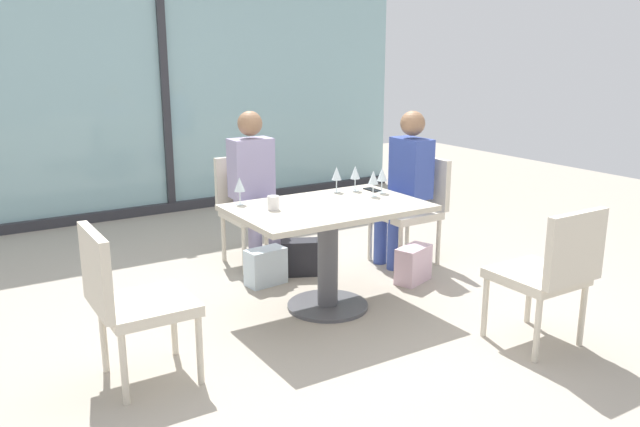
# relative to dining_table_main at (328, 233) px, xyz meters

# --- Properties ---
(ground_plane) EXTENTS (12.00, 12.00, 0.00)m
(ground_plane) POSITION_rel_dining_table_main_xyz_m (0.00, 0.00, -0.54)
(ground_plane) COLOR #A89E8E
(window_wall_backdrop) EXTENTS (5.81, 0.10, 2.70)m
(window_wall_backdrop) POSITION_rel_dining_table_main_xyz_m (0.00, 3.20, 0.67)
(window_wall_backdrop) COLOR #8FB7BC
(window_wall_backdrop) RESTS_ON ground_plane
(dining_table_main) EXTENTS (1.27, 0.82, 0.73)m
(dining_table_main) POSITION_rel_dining_table_main_xyz_m (0.00, 0.00, 0.00)
(dining_table_main) COLOR #BCB29E
(dining_table_main) RESTS_ON ground_plane
(chair_near_window) EXTENTS (0.46, 0.51, 0.87)m
(chair_near_window) POSITION_rel_dining_table_main_xyz_m (0.00, 1.20, -0.04)
(chair_near_window) COLOR beige
(chair_near_window) RESTS_ON ground_plane
(chair_far_right) EXTENTS (0.50, 0.46, 0.87)m
(chair_far_right) POSITION_rel_dining_table_main_xyz_m (1.16, 0.47, -0.04)
(chair_far_right) COLOR beige
(chair_far_right) RESTS_ON ground_plane
(chair_side_end) EXTENTS (0.50, 0.46, 0.87)m
(chair_side_end) POSITION_rel_dining_table_main_xyz_m (-1.44, -0.32, -0.04)
(chair_side_end) COLOR beige
(chair_side_end) RESTS_ON ground_plane
(chair_front_right) EXTENTS (0.46, 0.50, 0.87)m
(chair_front_right) POSITION_rel_dining_table_main_xyz_m (0.78, -1.20, -0.04)
(chair_front_right) COLOR beige
(chair_front_right) RESTS_ON ground_plane
(person_near_window) EXTENTS (0.34, 0.39, 1.26)m
(person_near_window) POSITION_rel_dining_table_main_xyz_m (-0.00, 1.09, 0.16)
(person_near_window) COLOR #9E93B7
(person_near_window) RESTS_ON ground_plane
(person_far_right) EXTENTS (0.39, 0.34, 1.26)m
(person_far_right) POSITION_rel_dining_table_main_xyz_m (1.05, 0.47, 0.16)
(person_far_right) COLOR #384C9E
(person_far_right) RESTS_ON ground_plane
(wine_glass_0) EXTENTS (0.07, 0.07, 0.18)m
(wine_glass_0) POSITION_rel_dining_table_main_xyz_m (-0.49, 0.33, 0.32)
(wine_glass_0) COLOR silver
(wine_glass_0) RESTS_ON dining_table_main
(wine_glass_1) EXTENTS (0.07, 0.07, 0.18)m
(wine_glass_1) POSITION_rel_dining_table_main_xyz_m (0.41, 0.05, 0.32)
(wine_glass_1) COLOR silver
(wine_glass_1) RESTS_ON dining_table_main
(wine_glass_2) EXTENTS (0.07, 0.07, 0.18)m
(wine_glass_2) POSITION_rel_dining_table_main_xyz_m (0.27, 0.31, 0.32)
(wine_glass_2) COLOR silver
(wine_glass_2) RESTS_ON dining_table_main
(wine_glass_3) EXTENTS (0.07, 0.07, 0.18)m
(wine_glass_3) POSITION_rel_dining_table_main_xyz_m (0.53, 0.10, 0.32)
(wine_glass_3) COLOR silver
(wine_glass_3) RESTS_ON dining_table_main
(wine_glass_4) EXTENTS (0.07, 0.07, 0.18)m
(wine_glass_4) POSITION_rel_dining_table_main_xyz_m (0.41, 0.27, 0.32)
(wine_glass_4) COLOR silver
(wine_glass_4) RESTS_ON dining_table_main
(coffee_cup) EXTENTS (0.08, 0.08, 0.09)m
(coffee_cup) POSITION_rel_dining_table_main_xyz_m (-0.37, 0.09, 0.24)
(coffee_cup) COLOR white
(coffee_cup) RESTS_ON dining_table_main
(cell_phone_on_table) EXTENTS (0.07, 0.14, 0.01)m
(cell_phone_on_table) POSITION_rel_dining_table_main_xyz_m (0.52, 0.21, 0.20)
(cell_phone_on_table) COLOR black
(cell_phone_on_table) RESTS_ON dining_table_main
(handbag_0) EXTENTS (0.32, 0.19, 0.28)m
(handbag_0) POSITION_rel_dining_table_main_xyz_m (-0.16, 0.63, -0.40)
(handbag_0) COLOR silver
(handbag_0) RESTS_ON ground_plane
(handbag_1) EXTENTS (0.34, 0.25, 0.28)m
(handbag_1) POSITION_rel_dining_table_main_xyz_m (0.83, 0.07, -0.40)
(handbag_1) COLOR beige
(handbag_1) RESTS_ON ground_plane
(handbag_2) EXTENTS (0.34, 0.27, 0.28)m
(handbag_2) POSITION_rel_dining_table_main_xyz_m (0.18, 0.68, -0.40)
(handbag_2) COLOR #232328
(handbag_2) RESTS_ON ground_plane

